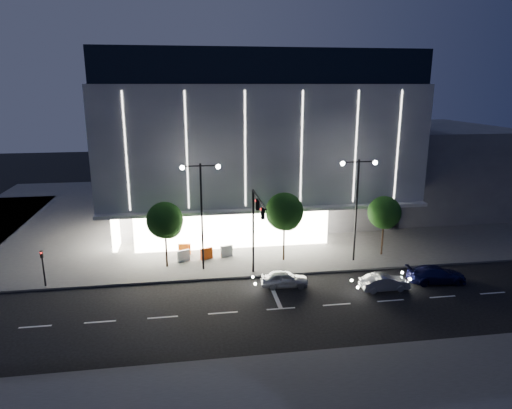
{
  "coord_description": "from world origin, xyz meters",
  "views": [
    {
      "loc": [
        -4.02,
        -29.45,
        14.92
      ],
      "look_at": [
        1.7,
        7.9,
        5.0
      ],
      "focal_mm": 32.0,
      "sensor_mm": 36.0,
      "label": 1
    }
  ],
  "objects_px": {
    "traffic_mast": "(256,220)",
    "tree_mid": "(285,214)",
    "car_second": "(384,282)",
    "car_lead": "(285,279)",
    "barrier_a": "(185,249)",
    "tree_left": "(165,222)",
    "barrier_c": "(207,254)",
    "street_lamp_east": "(357,195)",
    "tree_right": "(384,214)",
    "barrier_b": "(183,256)",
    "street_lamp_west": "(201,201)",
    "barrier_d": "(226,251)",
    "car_third": "(436,274)",
    "ped_signal_far": "(43,265)"
  },
  "relations": [
    {
      "from": "ped_signal_far",
      "to": "tree_mid",
      "type": "bearing_deg",
      "value": 7.55
    },
    {
      "from": "tree_mid",
      "to": "tree_right",
      "type": "relative_size",
      "value": 1.12
    },
    {
      "from": "street_lamp_east",
      "to": "barrier_a",
      "type": "distance_m",
      "value": 15.89
    },
    {
      "from": "car_second",
      "to": "barrier_d",
      "type": "xyz_separation_m",
      "value": [
        -11.11,
        8.33,
        0.04
      ]
    },
    {
      "from": "street_lamp_east",
      "to": "tree_left",
      "type": "distance_m",
      "value": 16.12
    },
    {
      "from": "car_second",
      "to": "ped_signal_far",
      "type": "bearing_deg",
      "value": 78.51
    },
    {
      "from": "tree_mid",
      "to": "barrier_a",
      "type": "bearing_deg",
      "value": 163.19
    },
    {
      "from": "barrier_c",
      "to": "barrier_d",
      "type": "distance_m",
      "value": 1.82
    },
    {
      "from": "barrier_b",
      "to": "traffic_mast",
      "type": "bearing_deg",
      "value": -62.0
    },
    {
      "from": "street_lamp_west",
      "to": "car_third",
      "type": "distance_m",
      "value": 19.29
    },
    {
      "from": "barrier_c",
      "to": "tree_mid",
      "type": "bearing_deg",
      "value": -33.09
    },
    {
      "from": "street_lamp_west",
      "to": "car_lead",
      "type": "relative_size",
      "value": 2.49
    },
    {
      "from": "street_lamp_west",
      "to": "barrier_d",
      "type": "relative_size",
      "value": 8.18
    },
    {
      "from": "barrier_c",
      "to": "traffic_mast",
      "type": "bearing_deg",
      "value": -76.25
    },
    {
      "from": "tree_left",
      "to": "tree_right",
      "type": "distance_m",
      "value": 19.0
    },
    {
      "from": "tree_left",
      "to": "barrier_b",
      "type": "bearing_deg",
      "value": 36.18
    },
    {
      "from": "barrier_c",
      "to": "street_lamp_east",
      "type": "bearing_deg",
      "value": -32.9
    },
    {
      "from": "traffic_mast",
      "to": "car_second",
      "type": "xyz_separation_m",
      "value": [
        9.25,
        -3.09,
        -4.42
      ]
    },
    {
      "from": "ped_signal_far",
      "to": "tree_mid",
      "type": "relative_size",
      "value": 0.49
    },
    {
      "from": "street_lamp_west",
      "to": "tree_mid",
      "type": "xyz_separation_m",
      "value": [
        7.03,
        1.02,
        -1.62
      ]
    },
    {
      "from": "street_lamp_west",
      "to": "street_lamp_east",
      "type": "bearing_deg",
      "value": 0.0
    },
    {
      "from": "tree_left",
      "to": "car_second",
      "type": "distance_m",
      "value": 17.92
    },
    {
      "from": "car_second",
      "to": "barrier_d",
      "type": "bearing_deg",
      "value": 51.19
    },
    {
      "from": "car_second",
      "to": "car_lead",
      "type": "bearing_deg",
      "value": 74.73
    },
    {
      "from": "ped_signal_far",
      "to": "car_lead",
      "type": "xyz_separation_m",
      "value": [
        18.0,
        -2.53,
        -1.27
      ]
    },
    {
      "from": "barrier_a",
      "to": "barrier_b",
      "type": "xyz_separation_m",
      "value": [
        -0.1,
        -1.61,
        0.0
      ]
    },
    {
      "from": "traffic_mast",
      "to": "barrier_a",
      "type": "bearing_deg",
      "value": 131.45
    },
    {
      "from": "car_third",
      "to": "traffic_mast",
      "type": "bearing_deg",
      "value": 85.47
    },
    {
      "from": "street_lamp_east",
      "to": "tree_mid",
      "type": "relative_size",
      "value": 1.46
    },
    {
      "from": "ped_signal_far",
      "to": "tree_left",
      "type": "height_order",
      "value": "tree_left"
    },
    {
      "from": "traffic_mast",
      "to": "barrier_d",
      "type": "relative_size",
      "value": 6.43
    },
    {
      "from": "street_lamp_west",
      "to": "tree_left",
      "type": "bearing_deg",
      "value": 161.06
    },
    {
      "from": "tree_mid",
      "to": "barrier_b",
      "type": "distance_m",
      "value": 9.46
    },
    {
      "from": "tree_left",
      "to": "barrier_d",
      "type": "height_order",
      "value": "tree_left"
    },
    {
      "from": "street_lamp_west",
      "to": "tree_right",
      "type": "distance_m",
      "value": 16.19
    },
    {
      "from": "street_lamp_east",
      "to": "tree_left",
      "type": "height_order",
      "value": "street_lamp_east"
    },
    {
      "from": "car_lead",
      "to": "barrier_b",
      "type": "bearing_deg",
      "value": 57.61
    },
    {
      "from": "tree_left",
      "to": "car_lead",
      "type": "bearing_deg",
      "value": -29.4
    },
    {
      "from": "barrier_b",
      "to": "barrier_d",
      "type": "distance_m",
      "value": 3.83
    },
    {
      "from": "tree_left",
      "to": "barrier_c",
      "type": "distance_m",
      "value": 4.9
    },
    {
      "from": "car_second",
      "to": "barrier_a",
      "type": "distance_m",
      "value": 17.51
    },
    {
      "from": "car_third",
      "to": "barrier_b",
      "type": "relative_size",
      "value": 4.09
    },
    {
      "from": "street_lamp_east",
      "to": "car_third",
      "type": "height_order",
      "value": "street_lamp_east"
    },
    {
      "from": "ped_signal_far",
      "to": "barrier_d",
      "type": "distance_m",
      "value": 14.78
    },
    {
      "from": "tree_right",
      "to": "car_third",
      "type": "relative_size",
      "value": 1.22
    },
    {
      "from": "barrier_c",
      "to": "barrier_d",
      "type": "bearing_deg",
      "value": -11.26
    },
    {
      "from": "street_lamp_east",
      "to": "barrier_d",
      "type": "height_order",
      "value": "street_lamp_east"
    },
    {
      "from": "tree_right",
      "to": "barrier_b",
      "type": "distance_m",
      "value": 17.98
    },
    {
      "from": "car_second",
      "to": "barrier_d",
      "type": "distance_m",
      "value": 13.88
    },
    {
      "from": "traffic_mast",
      "to": "tree_mid",
      "type": "distance_m",
      "value": 4.82
    }
  ]
}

